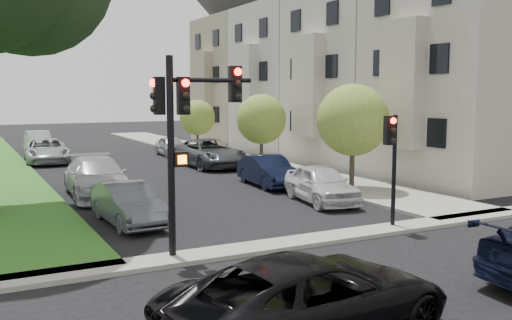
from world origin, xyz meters
name	(u,v)px	position (x,y,z in m)	size (l,w,h in m)	color
ground	(350,262)	(0.00, 0.00, 0.00)	(140.00, 140.00, 0.00)	black
sidewalk_right	(214,154)	(6.75, 24.00, 0.06)	(3.50, 44.00, 0.12)	gray
sidewalk_cross	(306,241)	(0.00, 2.00, 0.06)	(60.00, 1.00, 0.12)	gray
house_a	(468,31)	(12.45, 8.00, 6.93)	(7.70, 7.55, 15.97)	gray
house_b	(364,44)	(12.45, 15.50, 6.93)	(7.70, 7.55, 15.97)	#B2A28D
house_c	(296,52)	(12.45, 23.00, 6.93)	(7.70, 7.55, 15.97)	beige
house_d	(247,58)	(12.45, 30.50, 6.93)	(7.70, 7.55, 15.97)	tan
small_tree_a	(353,120)	(6.20, 8.17, 3.00)	(3.01, 3.01, 4.51)	black
small_tree_b	(261,119)	(6.20, 16.27, 2.71)	(2.72, 2.72, 4.08)	black
small_tree_c	(197,118)	(6.20, 25.65, 2.44)	(2.44, 2.44, 3.66)	black
traffic_signal_main	(185,120)	(-3.40, 2.23, 3.47)	(2.46, 0.64, 5.02)	black
traffic_signal_secondary	(392,150)	(3.13, 2.19, 2.43)	(0.46, 0.37, 3.48)	black
car_cross_near	(311,298)	(-3.29, -3.30, 0.73)	(2.42, 5.25, 1.46)	black
car_parked_0	(321,184)	(3.65, 6.68, 0.71)	(1.69, 4.20, 1.43)	silver
car_parked_1	(268,171)	(3.72, 10.98, 0.69)	(1.45, 4.16, 1.37)	black
car_parked_2	(209,153)	(3.99, 18.31, 0.78)	(2.59, 5.62, 1.56)	#3F4247
car_parked_3	(172,146)	(3.99, 24.70, 0.64)	(1.52, 3.79, 1.29)	#999BA0
car_parked_5	(128,204)	(-3.75, 6.49, 0.65)	(1.38, 3.96, 1.30)	#3F4247
car_parked_6	(97,177)	(-3.60, 11.79, 0.78)	(2.20, 5.40, 1.57)	#999BA0
car_parked_8	(46,151)	(-3.85, 24.47, 0.73)	(2.41, 5.23, 1.45)	#999BA0
car_parked_9	(38,141)	(-3.40, 32.10, 0.72)	(1.52, 4.37, 1.44)	#999BA0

